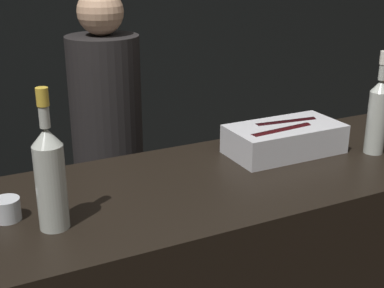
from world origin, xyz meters
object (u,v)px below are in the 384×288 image
Objects in this scene: ice_bin_with_bottles at (284,138)px; person_grey_polo at (107,141)px; candle_votive at (7,209)px; white_wine_bottle at (378,113)px; rose_wine_bottle at (50,174)px.

ice_bin_with_bottles is 0.26× the size of person_grey_polo.
ice_bin_with_bottles is at bearing -7.86° from person_grey_polo.
candle_votive is 1.30m from white_wine_bottle.
person_grey_polo reaches higher than ice_bin_with_bottles.
candle_votive is at bearing 177.32° from white_wine_bottle.
rose_wine_bottle is at bearing -58.00° from person_grey_polo.
person_grey_polo is (0.48, 1.05, -0.32)m from rose_wine_bottle.
white_wine_bottle reaches higher than candle_votive.
person_grey_polo is at bearing 65.52° from rose_wine_bottle.
white_wine_bottle is (1.30, -0.06, 0.12)m from candle_votive.
ice_bin_with_bottles is 1.08× the size of rose_wine_bottle.
person_grey_polo reaches higher than rose_wine_bottle.
ice_bin_with_bottles is 1.00m from candle_votive.
white_wine_bottle is 0.97× the size of rose_wine_bottle.
white_wine_bottle reaches higher than ice_bin_with_bottles.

